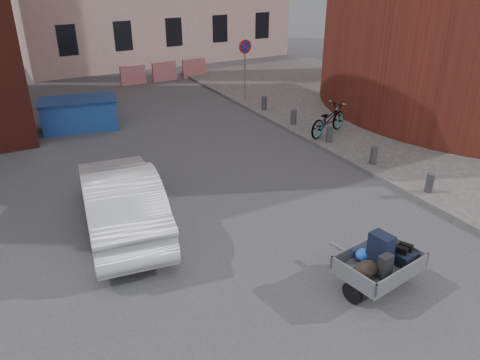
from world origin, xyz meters
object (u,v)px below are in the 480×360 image
silver_car (121,199)px  trailer (379,263)px  dumpster (80,114)px  bicycle (328,120)px

silver_car → trailer: bearing=136.6°
trailer → silver_car: silver_car is taller
trailer → silver_car: bearing=120.6°
silver_car → dumpster: bearing=-86.8°
silver_car → bicycle: silver_car is taller
dumpster → silver_car: bearing=-83.9°
silver_car → bicycle: (8.36, 2.71, -0.14)m
silver_car → bicycle: 8.79m
trailer → dumpster: 13.06m
dumpster → bicycle: bearing=-23.7°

